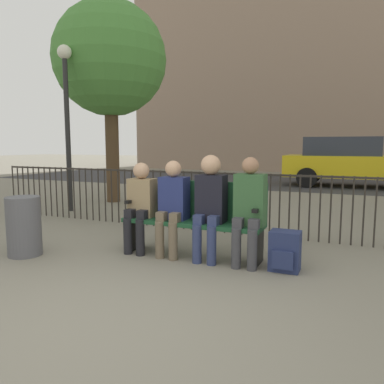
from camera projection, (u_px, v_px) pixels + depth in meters
The scene contains 14 objects.
ground_plane at pixel (86, 329), 2.80m from camera, with size 80.00×80.00×0.00m, color gray.
park_bench at pixel (195, 216), 4.63m from camera, with size 1.75×0.45×0.92m.
seated_person_0 at pixel (140, 202), 4.77m from camera, with size 0.34×0.39×1.14m.
seated_person_1 at pixel (172, 203), 4.59m from camera, with size 0.34×0.39×1.18m.
seated_person_2 at pixel (210, 201), 4.39m from camera, with size 0.34×0.39×1.25m.
seated_person_3 at pixel (249, 206), 4.21m from camera, with size 0.34×0.39×1.23m.
backpack at pixel (285, 251), 4.07m from camera, with size 0.32×0.28×0.44m.
fence_railing at pixel (225, 197), 5.77m from camera, with size 9.01×0.03×0.95m.
tree_1 at pixel (110, 60), 8.66m from camera, with size 2.62×2.62×4.65m.
lamp_post at pixel (66, 101), 7.53m from camera, with size 0.28×0.28×3.34m.
street_surface at pixel (299, 182), 13.73m from camera, with size 24.00×6.00×0.01m.
parked_car_0 at pixel (349, 161), 12.22m from camera, with size 4.20×1.94×1.62m.
building_facade at pixel (324, 36), 20.12m from camera, with size 20.00×6.00×14.38m.
trash_bin at pixel (24, 226), 4.62m from camera, with size 0.41×0.41×0.74m.
Camera 1 is at (1.77, -2.12, 1.37)m, focal length 35.00 mm.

